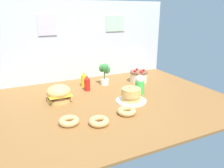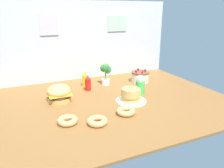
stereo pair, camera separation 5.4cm
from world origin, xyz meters
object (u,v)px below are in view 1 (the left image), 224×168
cream_soda_cup (140,85)px  donut_chocolate (99,121)px  donut_vanilla (127,111)px  mustard_bottle (84,80)px  burger (59,94)px  ketchup_bottle (87,83)px  pancake_stack (131,96)px  layer_cake (139,76)px  donut_pink_glaze (69,121)px  potted_plant (105,73)px

cream_soda_cup → donut_chocolate: bearing=-145.9°
donut_vanilla → mustard_bottle: bearing=96.0°
burger → ketchup_bottle: (0.35, 0.18, 0.00)m
pancake_stack → layer_cake: layer_cake is taller
mustard_bottle → donut_vanilla: (0.09, -0.87, -0.06)m
donut_pink_glaze → donut_chocolate: bearing=-26.6°
potted_plant → burger: bearing=-155.4°
pancake_stack → donut_pink_glaze: bearing=-164.5°
mustard_bottle → donut_vanilla: 0.87m
potted_plant → cream_soda_cup: bearing=-64.0°
donut_chocolate → ketchup_bottle: bearing=77.0°
donut_pink_glaze → burger: bearing=85.9°
donut_pink_glaze → potted_plant: size_ratio=0.61×
donut_chocolate → pancake_stack: bearing=32.4°
burger → potted_plant: 0.67m
layer_cake → donut_chocolate: layer_cake is taller
ketchup_bottle → donut_pink_glaze: bearing=-120.1°
donut_pink_glaze → potted_plant: bearing=50.1°
burger → layer_cake: (1.04, 0.21, -0.01)m
potted_plant → pancake_stack: bearing=-87.8°
burger → layer_cake: bearing=11.3°
burger → layer_cake: 1.06m
mustard_bottle → cream_soda_cup: 0.67m
mustard_bottle → burger: bearing=-137.6°
mustard_bottle → cream_soda_cup: bearing=-47.4°
ketchup_bottle → donut_chocolate: 0.80m
layer_cake → ketchup_bottle: ketchup_bottle is taller
burger → pancake_stack: size_ratio=0.78×
cream_soda_cup → donut_pink_glaze: (-0.86, -0.33, -0.08)m
donut_pink_glaze → donut_chocolate: size_ratio=1.00×
burger → potted_plant: potted_plant is taller
donut_pink_glaze → pancake_stack: bearing=15.5°
layer_cake → ketchup_bottle: (-0.69, -0.03, 0.01)m
burger → donut_vanilla: bearing=-49.0°
burger → potted_plant: size_ratio=0.87×
ketchup_bottle → mustard_bottle: (0.01, 0.16, 0.00)m
burger → mustard_bottle: 0.50m
cream_soda_cup → donut_pink_glaze: 0.93m
cream_soda_cup → donut_vanilla: size_ratio=1.61×
mustard_bottle → donut_vanilla: bearing=-84.0°
pancake_stack → donut_pink_glaze: size_ratio=1.83×
donut_vanilla → potted_plant: 0.83m
layer_cake → donut_vanilla: size_ratio=1.34×
ketchup_bottle → mustard_bottle: 0.16m
layer_cake → donut_vanilla: bearing=-128.3°
cream_soda_cup → donut_pink_glaze: cream_soda_cup is taller
burger → ketchup_bottle: size_ratio=1.33×
ketchup_bottle → cream_soda_cup: (0.47, -0.34, 0.02)m
ketchup_bottle → donut_vanilla: bearing=-81.5°
mustard_bottle → donut_chocolate: bearing=-101.7°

